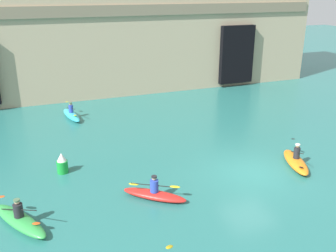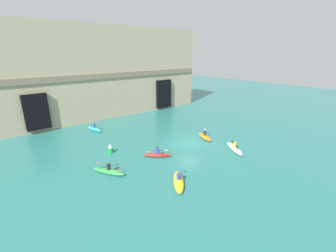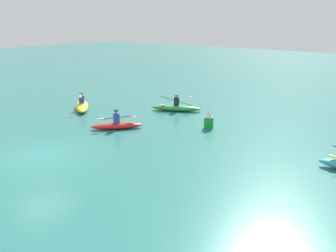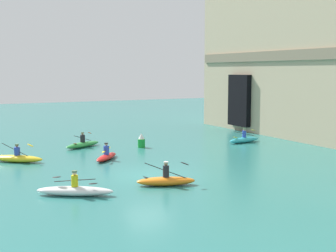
{
  "view_description": "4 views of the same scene",
  "coord_description": "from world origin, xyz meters",
  "px_view_note": "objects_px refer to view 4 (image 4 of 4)",
  "views": [
    {
      "loc": [
        -9.65,
        -13.65,
        8.43
      ],
      "look_at": [
        -3.24,
        2.79,
        1.9
      ],
      "focal_mm": 40.0,
      "sensor_mm": 36.0,
      "label": 1
    },
    {
      "loc": [
        -17.66,
        -17.46,
        10.26
      ],
      "look_at": [
        -2.53,
        0.94,
        2.39
      ],
      "focal_mm": 24.0,
      "sensor_mm": 36.0,
      "label": 2
    },
    {
      "loc": [
        8.53,
        14.19,
        5.95
      ],
      "look_at": [
        -4.45,
        3.7,
        1.09
      ],
      "focal_mm": 40.0,
      "sensor_mm": 36.0,
      "label": 3
    },
    {
      "loc": [
        22.54,
        -10.16,
        5.6
      ],
      "look_at": [
        -2.27,
        2.37,
        2.29
      ],
      "focal_mm": 50.0,
      "sensor_mm": 36.0,
      "label": 4
    }
  ],
  "objects_px": {
    "kayak_red": "(106,156)",
    "marker_buoy": "(141,141)",
    "kayak_white": "(75,190)",
    "kayak_yellow": "(17,158)",
    "kayak_orange": "(166,180)",
    "kayak_cyan": "(244,139)",
    "kayak_green": "(83,144)"
  },
  "relations": [
    {
      "from": "kayak_orange",
      "to": "kayak_green",
      "type": "distance_m",
      "value": 13.02
    },
    {
      "from": "kayak_yellow",
      "to": "kayak_white",
      "type": "xyz_separation_m",
      "value": [
        9.18,
        1.04,
        -0.01
      ]
    },
    {
      "from": "kayak_orange",
      "to": "kayak_cyan",
      "type": "relative_size",
      "value": 0.96
    },
    {
      "from": "kayak_green",
      "to": "kayak_yellow",
      "type": "height_order",
      "value": "kayak_yellow"
    },
    {
      "from": "kayak_red",
      "to": "kayak_white",
      "type": "xyz_separation_m",
      "value": [
        7.48,
        -4.12,
        0.01
      ]
    },
    {
      "from": "kayak_orange",
      "to": "kayak_cyan",
      "type": "distance_m",
      "value": 14.98
    },
    {
      "from": "kayak_cyan",
      "to": "marker_buoy",
      "type": "relative_size",
      "value": 3.0
    },
    {
      "from": "kayak_green",
      "to": "kayak_white",
      "type": "bearing_deg",
      "value": -136.98
    },
    {
      "from": "kayak_cyan",
      "to": "kayak_white",
      "type": "bearing_deg",
      "value": -159.49
    },
    {
      "from": "kayak_red",
      "to": "kayak_yellow",
      "type": "bearing_deg",
      "value": 112.5
    },
    {
      "from": "kayak_orange",
      "to": "marker_buoy",
      "type": "relative_size",
      "value": 2.89
    },
    {
      "from": "kayak_red",
      "to": "kayak_yellow",
      "type": "distance_m",
      "value": 5.43
    },
    {
      "from": "kayak_orange",
      "to": "kayak_cyan",
      "type": "xyz_separation_m",
      "value": [
        -9.5,
        11.58,
        -0.0
      ]
    },
    {
      "from": "kayak_yellow",
      "to": "marker_buoy",
      "type": "height_order",
      "value": "kayak_yellow"
    },
    {
      "from": "kayak_cyan",
      "to": "marker_buoy",
      "type": "xyz_separation_m",
      "value": [
        -1.51,
        -8.09,
        0.23
      ]
    },
    {
      "from": "kayak_red",
      "to": "kayak_orange",
      "type": "bearing_deg",
      "value": -136.32
    },
    {
      "from": "kayak_cyan",
      "to": "kayak_yellow",
      "type": "bearing_deg",
      "value": 170.85
    },
    {
      "from": "kayak_orange",
      "to": "marker_buoy",
      "type": "bearing_deg",
      "value": -87.21
    },
    {
      "from": "kayak_red",
      "to": "kayak_white",
      "type": "distance_m",
      "value": 8.53
    },
    {
      "from": "kayak_green",
      "to": "marker_buoy",
      "type": "bearing_deg",
      "value": -56.65
    },
    {
      "from": "marker_buoy",
      "to": "kayak_white",
      "type": "bearing_deg",
      "value": -36.42
    },
    {
      "from": "marker_buoy",
      "to": "kayak_green",
      "type": "bearing_deg",
      "value": -117.68
    },
    {
      "from": "kayak_green",
      "to": "kayak_white",
      "type": "relative_size",
      "value": 0.94
    },
    {
      "from": "kayak_yellow",
      "to": "kayak_white",
      "type": "relative_size",
      "value": 0.91
    },
    {
      "from": "kayak_red",
      "to": "kayak_white",
      "type": "height_order",
      "value": "kayak_white"
    },
    {
      "from": "kayak_orange",
      "to": "kayak_red",
      "type": "bearing_deg",
      "value": -66.78
    },
    {
      "from": "kayak_red",
      "to": "marker_buoy",
      "type": "distance_m",
      "value": 5.12
    },
    {
      "from": "kayak_white",
      "to": "marker_buoy",
      "type": "bearing_deg",
      "value": -95.73
    },
    {
      "from": "kayak_yellow",
      "to": "marker_buoy",
      "type": "bearing_deg",
      "value": -131.08
    },
    {
      "from": "kayak_red",
      "to": "marker_buoy",
      "type": "xyz_separation_m",
      "value": [
        -3.35,
        3.87,
        0.25
      ]
    },
    {
      "from": "kayak_yellow",
      "to": "kayak_orange",
      "type": "bearing_deg",
      "value": 159.2
    },
    {
      "from": "kayak_green",
      "to": "kayak_orange",
      "type": "bearing_deg",
      "value": -117.53
    }
  ]
}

